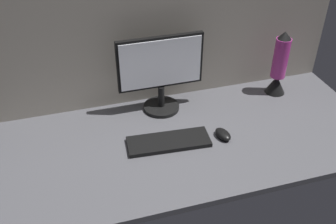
# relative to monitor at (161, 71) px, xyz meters

# --- Properties ---
(ground_plane) EXTENTS (1.80, 0.80, 0.03)m
(ground_plane) POSITION_rel_monitor_xyz_m (0.04, -0.25, -0.23)
(ground_plane) COLOR #515156
(cubicle_wall_back) EXTENTS (1.80, 0.05, 0.73)m
(cubicle_wall_back) POSITION_rel_monitor_xyz_m (0.04, 0.12, 0.15)
(cubicle_wall_back) COLOR gray
(cubicle_wall_back) RESTS_ON ground_plane
(monitor) EXTENTS (0.42, 0.18, 0.39)m
(monitor) POSITION_rel_monitor_xyz_m (0.00, 0.00, 0.00)
(monitor) COLOR black
(monitor) RESTS_ON ground_plane
(keyboard) EXTENTS (0.38, 0.16, 0.02)m
(keyboard) POSITION_rel_monitor_xyz_m (-0.04, -0.28, -0.21)
(keyboard) COLOR black
(keyboard) RESTS_ON ground_plane
(mouse) EXTENTS (0.07, 0.11, 0.03)m
(mouse) POSITION_rel_monitor_xyz_m (0.21, -0.31, -0.20)
(mouse) COLOR black
(mouse) RESTS_ON ground_plane
(lava_lamp) EXTENTS (0.11, 0.11, 0.35)m
(lava_lamp) POSITION_rel_monitor_xyz_m (0.63, -0.03, -0.07)
(lava_lamp) COLOR black
(lava_lamp) RESTS_ON ground_plane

